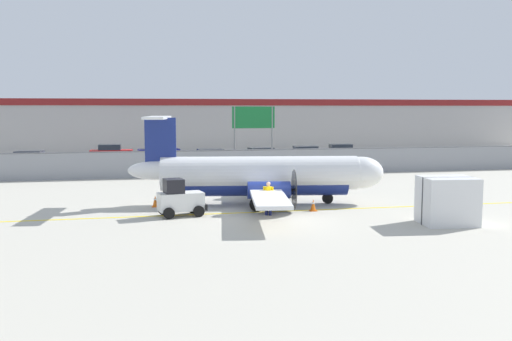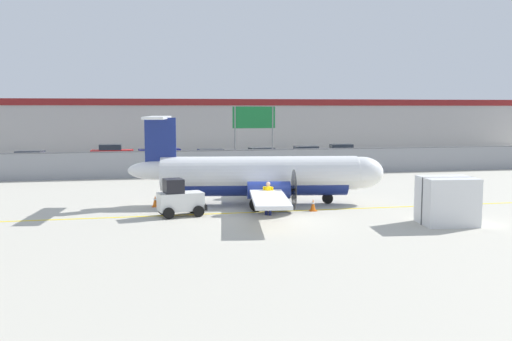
% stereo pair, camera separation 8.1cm
% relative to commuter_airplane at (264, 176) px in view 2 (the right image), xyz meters
% --- Properties ---
extents(ground_plane, '(140.00, 140.00, 0.01)m').
position_rel_commuter_airplane_xyz_m(ground_plane, '(-0.53, -2.33, -1.60)').
color(ground_plane, '#B7B2A3').
extents(perimeter_fence, '(98.00, 0.10, 2.10)m').
position_rel_commuter_airplane_xyz_m(perimeter_fence, '(-0.53, 13.67, -0.49)').
color(perimeter_fence, gray).
rests_on(perimeter_fence, ground).
extents(parking_lot_strip, '(98.00, 17.00, 0.12)m').
position_rel_commuter_airplane_xyz_m(parking_lot_strip, '(-0.53, 25.17, -1.54)').
color(parking_lot_strip, '#38383A').
rests_on(parking_lot_strip, ground).
extents(background_building, '(91.00, 8.10, 6.50)m').
position_rel_commuter_airplane_xyz_m(background_building, '(-0.53, 43.65, 1.66)').
color(background_building, '#BCB7B2').
rests_on(background_building, ground).
extents(commuter_airplane, '(14.33, 16.07, 4.92)m').
position_rel_commuter_airplane_xyz_m(commuter_airplane, '(0.00, 0.00, 0.00)').
color(commuter_airplane, white).
rests_on(commuter_airplane, ground).
extents(baggage_tug, '(2.48, 1.72, 1.88)m').
position_rel_commuter_airplane_xyz_m(baggage_tug, '(-4.88, -2.55, -0.75)').
color(baggage_tug, silver).
rests_on(baggage_tug, ground).
extents(ground_crew_worker, '(0.53, 0.46, 1.70)m').
position_rel_commuter_airplane_xyz_m(ground_crew_worker, '(-0.50, -3.25, -0.65)').
color(ground_crew_worker, '#191E4C').
rests_on(ground_crew_worker, ground).
extents(cargo_container, '(2.60, 2.25, 2.20)m').
position_rel_commuter_airplane_xyz_m(cargo_container, '(7.12, -7.09, -0.50)').
color(cargo_container, silver).
rests_on(cargo_container, ground).
extents(traffic_cone_near_left, '(0.36, 0.36, 0.64)m').
position_rel_commuter_airplane_xyz_m(traffic_cone_near_left, '(2.07, -2.56, -1.29)').
color(traffic_cone_near_left, orange).
rests_on(traffic_cone_near_left, ground).
extents(traffic_cone_near_right, '(0.36, 0.36, 0.64)m').
position_rel_commuter_airplane_xyz_m(traffic_cone_near_right, '(-6.01, 0.36, -1.29)').
color(traffic_cone_near_right, orange).
rests_on(traffic_cone_near_right, ground).
extents(parked_car_0, '(4.36, 2.35, 1.58)m').
position_rel_commuter_airplane_xyz_m(parked_car_0, '(-16.22, 21.27, -0.71)').
color(parked_car_0, silver).
rests_on(parked_car_0, parking_lot_strip).
extents(parked_car_1, '(4.24, 2.08, 1.58)m').
position_rel_commuter_airplane_xyz_m(parked_car_1, '(-9.58, 28.93, -0.71)').
color(parked_car_1, red).
rests_on(parked_car_1, parking_lot_strip).
extents(parked_car_2, '(4.38, 2.41, 1.58)m').
position_rel_commuter_airplane_xyz_m(parked_car_2, '(-4.80, 29.40, -0.71)').
color(parked_car_2, navy).
rests_on(parked_car_2, parking_lot_strip).
extents(parked_car_3, '(4.30, 2.22, 1.58)m').
position_rel_commuter_airplane_xyz_m(parked_car_3, '(-0.39, 20.33, -0.71)').
color(parked_car_3, '#19662D').
rests_on(parked_car_3, parking_lot_strip).
extents(parked_car_4, '(4.35, 2.33, 1.58)m').
position_rel_commuter_airplane_xyz_m(parked_car_4, '(4.27, 21.19, -0.71)').
color(parked_car_4, '#B28C19').
rests_on(parked_car_4, parking_lot_strip).
extents(parked_car_5, '(4.24, 2.09, 1.58)m').
position_rel_commuter_airplane_xyz_m(parked_car_5, '(8.98, 22.43, -0.71)').
color(parked_car_5, silver).
rests_on(parked_car_5, parking_lot_strip).
extents(parked_car_6, '(4.39, 2.43, 1.58)m').
position_rel_commuter_airplane_xyz_m(parked_car_6, '(13.64, 24.65, -0.71)').
color(parked_car_6, '#B28C19').
rests_on(parked_car_6, parking_lot_strip).
extents(highway_sign, '(3.60, 0.14, 5.50)m').
position_rel_commuter_airplane_xyz_m(highway_sign, '(2.59, 15.79, 2.54)').
color(highway_sign, slate).
rests_on(highway_sign, ground).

